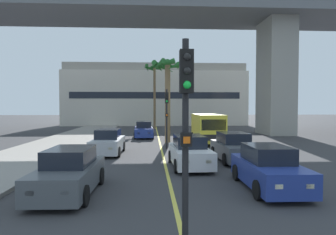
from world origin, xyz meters
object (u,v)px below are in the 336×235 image
Objects in this scene: car_queue_front at (108,143)px; palm_tree_mid_median at (167,79)px; car_queue_second at (190,152)px; traffic_light_median_far at (167,111)px; car_queue_sixth at (268,169)px; traffic_light_median_near at (186,122)px; palm_tree_near_median at (154,76)px; car_queue_third at (69,173)px; delivery_van at (208,128)px; car_queue_fourth at (234,148)px; car_queue_fifth at (144,130)px.

palm_tree_mid_median is (4.06, 5.48, 4.56)m from car_queue_front.
traffic_light_median_far reaches higher than car_queue_second.
car_queue_sixth is 14.84m from palm_tree_mid_median.
traffic_light_median_near is 0.48× the size of palm_tree_near_median.
car_queue_third is 7.05m from car_queue_sixth.
delivery_van is (7.31, 5.02, 0.57)m from car_queue_front.
car_queue_third is at bearing -177.79° from car_queue_sixth.
traffic_light_median_near reaches higher than delivery_van.
car_queue_front and car_queue_third have the same top height.
traffic_light_median_far is (-3.43, 4.70, 1.99)m from car_queue_fourth.
palm_tree_mid_median reaches higher than car_queue_third.
traffic_light_median_far is at bearing 126.18° from car_queue_fourth.
car_queue_sixth is (-0.27, -5.50, 0.00)m from car_queue_fourth.
car_queue_fifth is (-5.24, 12.57, 0.00)m from car_queue_fourth.
car_queue_fifth is 0.79× the size of delivery_van.
palm_tree_mid_median reaches higher than traffic_light_median_far.
palm_tree_near_median is at bearing 83.70° from car_queue_third.
traffic_light_median_far is (3.89, 10.47, 1.99)m from car_queue_third.
car_queue_fifth is 8.32m from traffic_light_median_far.
car_queue_fifth is 23.41m from traffic_light_median_near.
car_queue_front is 0.78× the size of delivery_van.
car_queue_fourth is 0.48× the size of palm_tree_near_median.
delivery_van reaches higher than car_queue_second.
palm_tree_near_median is (-0.16, 34.44, 4.40)m from traffic_light_median_near.
car_queue_second is at bearing -86.72° from palm_tree_near_median.
car_queue_sixth is 10.86m from traffic_light_median_far.
palm_tree_mid_median is at bearing -86.74° from palm_tree_near_median.
traffic_light_median_far reaches higher than car_queue_front.
traffic_light_median_near reaches higher than car_queue_second.
palm_tree_near_median is at bearing 81.35° from car_queue_front.
car_queue_fourth is at bearing 87.15° from car_queue_sixth.
car_queue_fifth is 1.01× the size of car_queue_sixth.
car_queue_second is 14.27m from car_queue_fifth.
palm_tree_mid_median is (4.14, 14.09, 4.56)m from car_queue_third.
car_queue_front is 1.00× the size of car_queue_sixth.
delivery_van is at bearing 89.54° from car_queue_fourth.
car_queue_second is 0.61× the size of palm_tree_mid_median.
car_queue_fifth is (2.00, 9.73, 0.00)m from car_queue_front.
traffic_light_median_near and traffic_light_median_far have the same top height.
palm_tree_near_median is at bearing 99.72° from car_queue_fourth.
car_queue_second is 1.01× the size of car_queue_fourth.
palm_tree_mid_median reaches higher than car_queue_fourth.
traffic_light_median_far is (1.80, -7.87, 1.99)m from car_queue_fifth.
car_queue_front is at bearing -98.65° from palm_tree_near_median.
car_queue_front is at bearing -145.48° from delivery_van.
delivery_van is at bearing -8.07° from palm_tree_mid_median.
car_queue_fifth is (-2.62, 14.03, 0.00)m from car_queue_second.
car_queue_front is 1.00× the size of car_queue_fourth.
car_queue_fourth is 13.62m from car_queue_fifth.
palm_tree_near_median reaches higher than car_queue_fourth.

